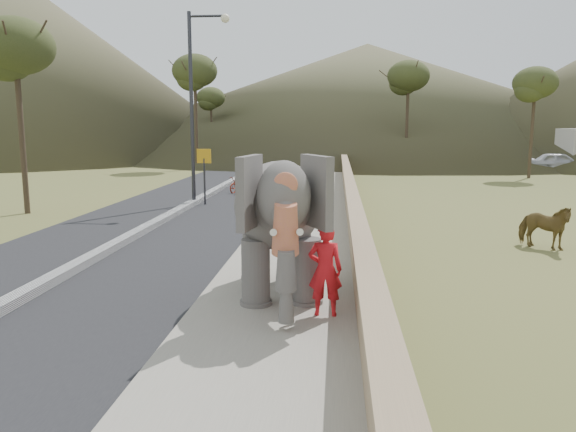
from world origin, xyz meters
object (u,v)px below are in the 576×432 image
Objects in this scene: elephant_and_man at (280,224)px; motorcyclist at (247,178)px; lamppost at (198,89)px; cow at (544,227)px.

elephant_and_man is 2.14× the size of motorcyclist.
lamppost is 5.36× the size of cow.
elephant_and_man is at bearing 165.71° from cow.
lamppost reaches higher than cow.
elephant_and_man is at bearing -78.73° from motorcyclist.
cow is (11.57, -7.67, -4.24)m from lamppost.
elephant_and_man is (-6.86, -5.08, 0.88)m from cow.
cow is 0.80× the size of motorcyclist.
motorcyclist is (-3.42, 17.14, -0.75)m from elephant_and_man.
motorcyclist is at bearing 73.62° from lamppost.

